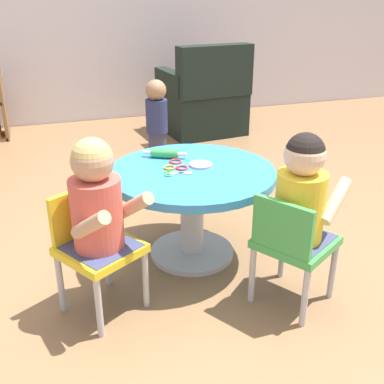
{
  "coord_description": "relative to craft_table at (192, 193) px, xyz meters",
  "views": [
    {
      "loc": [
        -0.67,
        -2.04,
        1.31
      ],
      "look_at": [
        0.0,
        0.0,
        0.36
      ],
      "focal_mm": 43.55,
      "sensor_mm": 36.0,
      "label": 1
    }
  ],
  "objects": [
    {
      "name": "ground_plane",
      "position": [
        0.0,
        0.0,
        -0.36
      ],
      "size": [
        10.0,
        10.0,
        0.0
      ],
      "primitive_type": "plane",
      "color": "olive"
    },
    {
      "name": "craft_table",
      "position": [
        0.0,
        0.0,
        0.0
      ],
      "size": [
        0.83,
        0.83,
        0.49
      ],
      "color": "silver",
      "rests_on": "ground"
    },
    {
      "name": "child_chair_left",
      "position": [
        -0.53,
        -0.28,
        -0.06
      ],
      "size": [
        0.41,
        0.41,
        0.54
      ],
      "color": "#B7B7BC",
      "rests_on": "ground"
    },
    {
      "name": "seated_child_left",
      "position": [
        -0.51,
        -0.31,
        0.17
      ],
      "size": [
        0.41,
        0.44,
        0.51
      ],
      "color": "#3F4772",
      "rests_on": "ground"
    },
    {
      "name": "child_chair_right",
      "position": [
        0.28,
        -0.53,
        -0.06
      ],
      "size": [
        0.41,
        0.41,
        0.54
      ],
      "color": "#B7B7BC",
      "rests_on": "ground"
    },
    {
      "name": "seated_child_right",
      "position": [
        0.31,
        -0.51,
        0.17
      ],
      "size": [
        0.43,
        0.41,
        0.51
      ],
      "color": "#3F4772",
      "rests_on": "ground"
    },
    {
      "name": "armchair_dark",
      "position": [
        0.82,
        2.15,
        -0.05
      ],
      "size": [
        0.78,
        0.79,
        0.85
      ],
      "color": "black",
      "rests_on": "ground"
    },
    {
      "name": "toddler_standing",
      "position": [
        0.18,
        1.42,
        -0.0
      ],
      "size": [
        0.17,
        0.17,
        0.67
      ],
      "color": "#33384C",
      "rests_on": "ground"
    },
    {
      "name": "rolling_pin",
      "position": [
        -0.08,
        0.21,
        0.15
      ],
      "size": [
        0.21,
        0.13,
        0.05
      ],
      "color": "green",
      "rests_on": "craft_table"
    },
    {
      "name": "craft_scissors",
      "position": [
        -0.1,
        -0.03,
        0.13
      ],
      "size": [
        0.14,
        0.09,
        0.01
      ],
      "color": "silver",
      "rests_on": "craft_table"
    },
    {
      "name": "playdough_blob_0",
      "position": [
        0.06,
        0.03,
        0.13
      ],
      "size": [
        0.11,
        0.11,
        0.01
      ],
      "primitive_type": "cylinder",
      "color": "#CC99E5",
      "rests_on": "craft_table"
    },
    {
      "name": "cookie_cutter_0",
      "position": [
        -0.04,
        0.03,
        0.13
      ],
      "size": [
        0.06,
        0.06,
        0.01
      ],
      "primitive_type": "torus",
      "color": "red",
      "rests_on": "craft_table"
    },
    {
      "name": "cookie_cutter_1",
      "position": [
        -0.1,
        0.05,
        0.13
      ],
      "size": [
        0.06,
        0.06,
        0.01
      ],
      "primitive_type": "torus",
      "color": "orange",
      "rests_on": "craft_table"
    },
    {
      "name": "cookie_cutter_2",
      "position": [
        -0.05,
        0.12,
        0.13
      ],
      "size": [
        0.07,
        0.07,
        0.01
      ],
      "primitive_type": "torus",
      "color": "red",
      "rests_on": "craft_table"
    }
  ]
}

